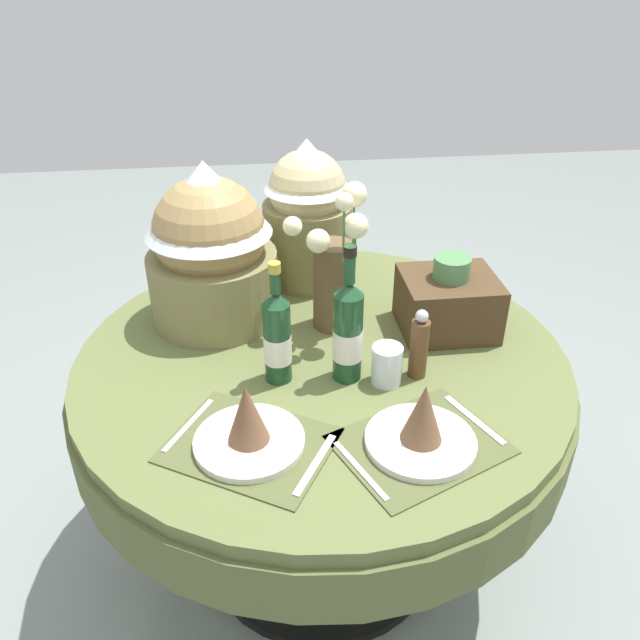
{
  "coord_description": "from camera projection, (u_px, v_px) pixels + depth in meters",
  "views": [
    {
      "loc": [
        -0.17,
        -1.38,
        1.68
      ],
      "look_at": [
        0.0,
        0.03,
        0.82
      ],
      "focal_mm": 35.63,
      "sensor_mm": 36.0,
      "label": 1
    }
  ],
  "objects": [
    {
      "name": "dining_table",
      "position": [
        321.0,
        392.0,
        1.74
      ],
      "size": [
        1.31,
        1.31,
        0.74
      ],
      "color": "#5B6638",
      "rests_on": "ground"
    },
    {
      "name": "wine_bottle_centre",
      "position": [
        277.0,
        337.0,
        1.51
      ],
      "size": [
        0.07,
        0.07,
        0.32
      ],
      "color": "#194223",
      "rests_on": "dining_table"
    },
    {
      "name": "ground",
      "position": [
        321.0,
        541.0,
        2.06
      ],
      "size": [
        8.0,
        8.0,
        0.0
      ],
      "primitive_type": "plane",
      "color": "gray"
    },
    {
      "name": "place_setting_left",
      "position": [
        248.0,
        429.0,
        1.34
      ],
      "size": [
        0.42,
        0.4,
        0.16
      ],
      "color": "#4E562F",
      "rests_on": "dining_table"
    },
    {
      "name": "flower_vase",
      "position": [
        334.0,
        271.0,
        1.69
      ],
      "size": [
        0.21,
        0.18,
        0.43
      ],
      "color": "brown",
      "rests_on": "dining_table"
    },
    {
      "name": "gift_tub_back_centre",
      "position": [
        307.0,
        207.0,
        1.92
      ],
      "size": [
        0.27,
        0.27,
        0.45
      ],
      "color": "olive",
      "rests_on": "dining_table"
    },
    {
      "name": "gift_tub_back_left",
      "position": [
        210.0,
        241.0,
        1.71
      ],
      "size": [
        0.36,
        0.36,
        0.46
      ],
      "color": "olive",
      "rests_on": "dining_table"
    },
    {
      "name": "tumbler_near_left",
      "position": [
        387.0,
        365.0,
        1.54
      ],
      "size": [
        0.08,
        0.08,
        0.1
      ],
      "primitive_type": "cylinder",
      "color": "silver",
      "rests_on": "dining_table"
    },
    {
      "name": "wine_bottle_left",
      "position": [
        348.0,
        331.0,
        1.51
      ],
      "size": [
        0.07,
        0.07,
        0.36
      ],
      "color": "#194223",
      "rests_on": "dining_table"
    },
    {
      "name": "woven_basket_side_right",
      "position": [
        448.0,
        301.0,
        1.73
      ],
      "size": [
        0.25,
        0.22,
        0.22
      ],
      "color": "#47331E",
      "rests_on": "dining_table"
    },
    {
      "name": "place_setting_right",
      "position": [
        422.0,
        429.0,
        1.34
      ],
      "size": [
        0.42,
        0.37,
        0.16
      ],
      "color": "#4E562F",
      "rests_on": "dining_table"
    },
    {
      "name": "pepper_mill",
      "position": [
        419.0,
        346.0,
        1.54
      ],
      "size": [
        0.05,
        0.05,
        0.19
      ],
      "color": "brown",
      "rests_on": "dining_table"
    }
  ]
}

